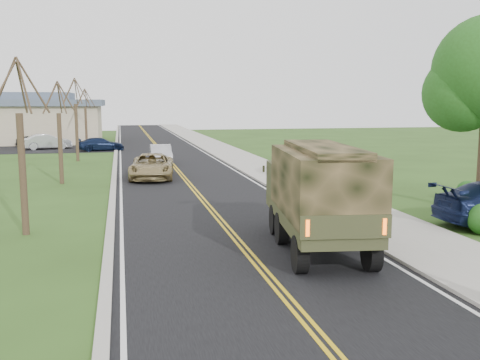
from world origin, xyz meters
name	(u,v)px	position (x,y,z in m)	size (l,w,h in m)	color
ground	(319,337)	(0.00, 0.00, 0.00)	(160.00, 160.00, 0.00)	#2A4717
road	(162,152)	(0.00, 40.00, 0.01)	(8.00, 120.00, 0.01)	black
curb_right	(207,151)	(4.15, 40.00, 0.06)	(0.30, 120.00, 0.12)	#9E998E
sidewalk_right	(225,151)	(5.90, 40.00, 0.05)	(3.20, 120.00, 0.10)	#9E998E
curb_left	(116,153)	(-4.15, 40.00, 0.05)	(0.30, 120.00, 0.10)	#9E998E
bare_tree_a	(22,160)	(-7.00, 10.00, 2.63)	(1.93, 2.26, 6.08)	#38281C
bare_tree_b	(60,140)	(-7.00, 22.00, 2.48)	(1.83, 2.14, 5.73)	#38281C
bare_tree_c	(76,126)	(-7.00, 34.00, 2.78)	(2.04, 2.39, 6.42)	#38281C
bare_tree_d	(86,123)	(-7.00, 46.00, 2.55)	(1.88, 2.20, 5.91)	#38281C
commercial_building	(9,119)	(-15.98, 55.97, 2.69)	(25.50, 21.50, 5.65)	tan
military_truck	(318,190)	(2.20, 5.96, 1.90)	(3.17, 6.89, 3.31)	black
suv_champagne	(152,166)	(-1.90, 22.98, 0.75)	(2.48, 5.39, 1.50)	#998756
sedan_silver	(161,154)	(-0.80, 30.57, 0.71)	(1.51, 4.33, 1.43)	silver
lot_car_dark	(34,141)	(-12.43, 49.21, 0.60)	(1.41, 3.51, 1.20)	black
lot_car_silver	(47,142)	(-10.71, 45.73, 0.75)	(1.59, 4.55, 1.50)	silver
lot_car_navy	(101,144)	(-5.53, 42.87, 0.62)	(1.74, 4.29, 1.24)	#0E1833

